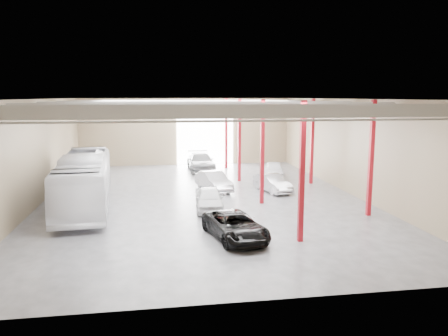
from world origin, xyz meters
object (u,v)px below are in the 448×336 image
object	(u,v)px
coach_bus	(85,181)
car_row_b	(214,181)
car_row_a	(209,199)
car_right_near	(273,183)
black_sedan	(235,226)
car_right_far	(274,170)
car_row_c	(201,162)

from	to	relation	value
coach_bus	car_row_b	bearing A→B (deg)	19.04
car_row_a	car_right_near	world-z (taller)	car_row_a
black_sedan	car_right_far	world-z (taller)	car_right_far
car_row_b	car_right_far	distance (m)	7.62
car_right_far	car_row_b	bearing A→B (deg)	-130.43
coach_bus	black_sedan	distance (m)	11.58
car_right_near	car_row_c	bearing A→B (deg)	99.03
car_row_c	car_row_b	bearing A→B (deg)	-90.52
car_row_a	car_right_near	xyz separation A→B (m)	(5.44, 4.63, -0.05)
car_row_a	black_sedan	bearing A→B (deg)	-80.22
car_row_b	car_right_far	xyz separation A→B (m)	(6.06, 4.61, -0.03)
car_row_a	car_right_far	world-z (taller)	car_row_a
black_sedan	car_row_b	size ratio (longest dim) A/B	1.10
coach_bus	car_row_b	world-z (taller)	coach_bus
coach_bus	black_sedan	xyz separation A→B (m)	(8.50, -7.79, -1.07)
car_row_b	car_right_near	size ratio (longest dim) A/B	1.10
car_right_near	black_sedan	bearing A→B (deg)	-128.15
coach_bus	car_right_far	distance (m)	17.30
car_right_near	car_right_far	distance (m)	6.00
car_row_b	coach_bus	bearing A→B (deg)	-170.96
car_right_far	black_sedan	bearing A→B (deg)	-99.53
coach_bus	car_right_near	world-z (taller)	coach_bus
coach_bus	car_right_near	size ratio (longest dim) A/B	3.12
coach_bus	car_row_c	size ratio (longest dim) A/B	2.13
black_sedan	car_right_near	distance (m)	11.60
coach_bus	car_row_c	bearing A→B (deg)	51.70
car_right_near	car_row_a	bearing A→B (deg)	-153.05
car_row_a	car_row_c	size ratio (longest dim) A/B	0.71
black_sedan	car_right_far	bearing A→B (deg)	56.38
coach_bus	car_row_b	xyz separation A→B (m)	(8.97, 3.89, -1.02)
car_row_b	car_right_far	size ratio (longest dim) A/B	1.09
car_row_c	car_right_far	xyz separation A→B (m)	(6.08, -4.83, -0.16)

